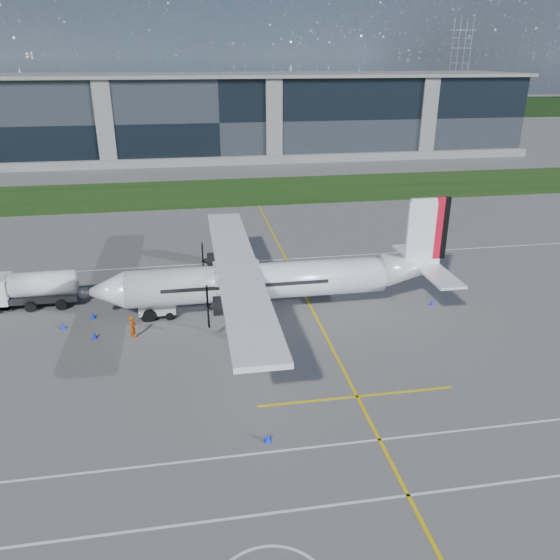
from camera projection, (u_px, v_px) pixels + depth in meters
ground at (236, 205)px, 73.95m from camera, size 400.00×400.00×0.00m
grass_strip at (231, 192)px, 81.24m from camera, size 400.00×18.00×0.04m
terminal_building at (216, 117)px, 107.55m from camera, size 120.00×20.00×15.00m
tree_line at (205, 112)px, 163.96m from camera, size 400.00×6.00×6.00m
pylon_east at (459, 68)px, 181.51m from camera, size 9.00×4.60×30.00m
yellow_taxiway_centerline at (303, 291)px, 47.06m from camera, size 0.20×70.00×0.01m
white_lane_line at (345, 504)px, 24.73m from camera, size 90.00×0.15×0.01m
turboprop_aircraft at (271, 260)px, 41.47m from camera, size 28.17×29.21×8.76m
fuel_tanker_truck at (23, 290)px, 43.59m from camera, size 7.71×2.51×2.89m
baggage_tug at (157, 306)px, 42.18m from camera, size 2.99×1.79×1.79m
ground_crew_person at (133, 326)px, 38.81m from camera, size 0.77×0.93×1.98m
safety_cone_fwd at (63, 326)px, 40.47m from camera, size 0.36×0.36×0.50m
safety_cone_nose_stbd at (93, 315)px, 42.11m from camera, size 0.36×0.36×0.50m
safety_cone_tail at (432, 302)px, 44.33m from camera, size 0.36×0.36×0.50m
safety_cone_nose_port at (94, 335)px, 39.11m from camera, size 0.36×0.36×0.50m
safety_cone_portwing at (268, 437)px, 28.65m from camera, size 0.36×0.36×0.50m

